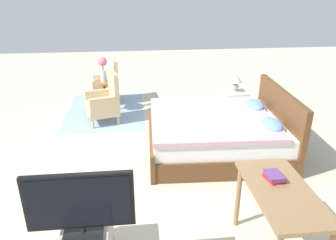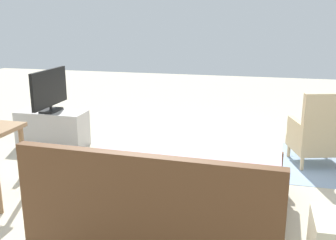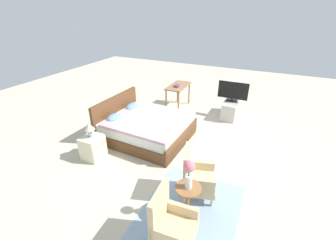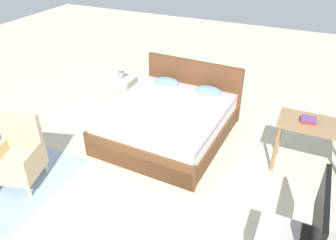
# 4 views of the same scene
# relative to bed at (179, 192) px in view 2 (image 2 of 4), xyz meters

# --- Properties ---
(ground_plane) EXTENTS (16.00, 16.00, 0.00)m
(ground_plane) POSITION_rel_bed_xyz_m (0.16, -0.92, -0.30)
(ground_plane) COLOR beige
(bed) EXTENTS (1.82, 2.06, 0.96)m
(bed) POSITION_rel_bed_xyz_m (0.00, 0.00, 0.00)
(bed) COLOR brown
(bed) RESTS_ON ground_plane
(armchair_by_window_right) EXTENTS (0.67, 0.67, 0.92)m
(armchair_by_window_right) POSITION_rel_bed_xyz_m (-1.34, -1.77, 0.08)
(armchair_by_window_right) COLOR #CCB284
(armchair_by_window_right) RESTS_ON floor_rug
(tv_stand) EXTENTS (0.96, 0.40, 0.49)m
(tv_stand) POSITION_rel_bed_xyz_m (2.17, -1.70, -0.05)
(tv_stand) COLOR #B7B2AD
(tv_stand) RESTS_ON ground_plane
(tv_flatscreen) EXTENTS (0.20, 0.86, 0.58)m
(tv_flatscreen) POSITION_rel_bed_xyz_m (2.18, -1.70, 0.50)
(tv_flatscreen) COLOR black
(tv_flatscreen) RESTS_ON tv_stand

